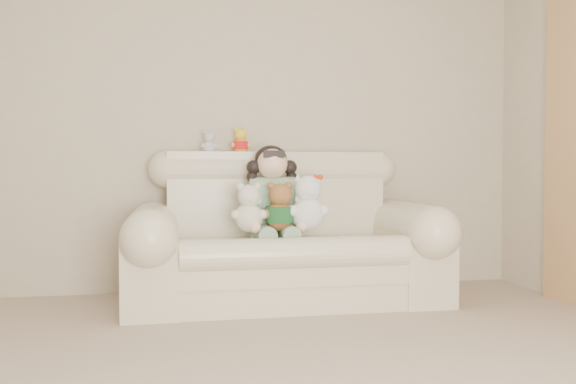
{
  "coord_description": "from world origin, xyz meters",
  "views": [
    {
      "loc": [
        -0.39,
        -1.99,
        0.89
      ],
      "look_at": [
        0.35,
        1.9,
        0.75
      ],
      "focal_mm": 37.57,
      "sensor_mm": 36.0,
      "label": 1
    }
  ],
  "objects_px": {
    "white_cat": "(308,197)",
    "cream_teddy": "(249,203)",
    "sofa": "(285,226)",
    "brown_teddy": "(280,202)",
    "seated_child": "(272,191)"
  },
  "relations": [
    {
      "from": "white_cat",
      "to": "cream_teddy",
      "type": "distance_m",
      "value": 0.39
    },
    {
      "from": "sofa",
      "to": "cream_teddy",
      "type": "distance_m",
      "value": 0.34
    },
    {
      "from": "sofa",
      "to": "brown_teddy",
      "type": "distance_m",
      "value": 0.22
    },
    {
      "from": "cream_teddy",
      "to": "seated_child",
      "type": "bearing_deg",
      "value": 58.6
    },
    {
      "from": "seated_child",
      "to": "brown_teddy",
      "type": "height_order",
      "value": "seated_child"
    },
    {
      "from": "seated_child",
      "to": "brown_teddy",
      "type": "relative_size",
      "value": 1.76
    },
    {
      "from": "brown_teddy",
      "to": "white_cat",
      "type": "bearing_deg",
      "value": -17.49
    },
    {
      "from": "sofa",
      "to": "white_cat",
      "type": "height_order",
      "value": "sofa"
    },
    {
      "from": "cream_teddy",
      "to": "sofa",
      "type": "bearing_deg",
      "value": 36.93
    },
    {
      "from": "white_cat",
      "to": "seated_child",
      "type": "bearing_deg",
      "value": 142.89
    },
    {
      "from": "sofa",
      "to": "cream_teddy",
      "type": "relative_size",
      "value": 5.69
    },
    {
      "from": "seated_child",
      "to": "brown_teddy",
      "type": "xyz_separation_m",
      "value": [
        0.02,
        -0.2,
        -0.06
      ]
    },
    {
      "from": "seated_child",
      "to": "white_cat",
      "type": "distance_m",
      "value": 0.3
    },
    {
      "from": "brown_teddy",
      "to": "sofa",
      "type": "bearing_deg",
      "value": 54.0
    },
    {
      "from": "sofa",
      "to": "white_cat",
      "type": "distance_m",
      "value": 0.28
    }
  ]
}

